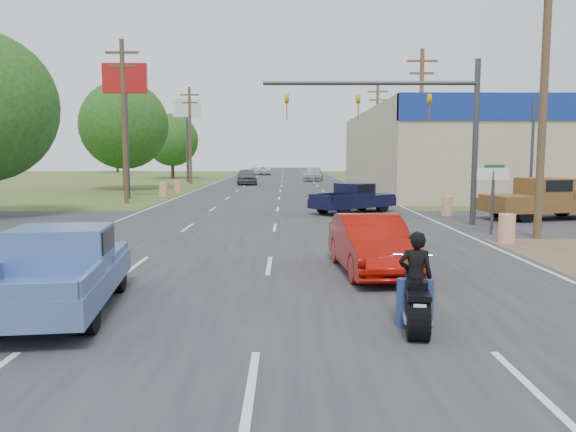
{
  "coord_description": "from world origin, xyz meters",
  "views": [
    {
      "loc": [
        0.45,
        -6.94,
        2.99
      ],
      "look_at": [
        0.51,
        8.63,
        1.3
      ],
      "focal_mm": 35.0,
      "sensor_mm": 36.0,
      "label": 1
    }
  ],
  "objects_px": {
    "motorcycle": "(415,300)",
    "blue_pickup": "(63,269)",
    "red_convertible": "(371,245)",
    "navy_pickup": "(355,198)",
    "distant_car_silver": "(313,174)",
    "distant_car_grey": "(247,177)",
    "distant_car_white": "(262,171)",
    "rider": "(415,283)",
    "brown_pickup": "(542,199)"
  },
  "relations": [
    {
      "from": "motorcycle",
      "to": "rider",
      "type": "relative_size",
      "value": 1.45
    },
    {
      "from": "distant_car_grey",
      "to": "motorcycle",
      "type": "bearing_deg",
      "value": -88.88
    },
    {
      "from": "motorcycle",
      "to": "distant_car_silver",
      "type": "distance_m",
      "value": 56.69
    },
    {
      "from": "distant_car_grey",
      "to": "distant_car_silver",
      "type": "distance_m",
      "value": 11.31
    },
    {
      "from": "motorcycle",
      "to": "brown_pickup",
      "type": "relative_size",
      "value": 0.37
    },
    {
      "from": "red_convertible",
      "to": "distant_car_grey",
      "type": "xyz_separation_m",
      "value": [
        -6.16,
        43.34,
        0.1
      ]
    },
    {
      "from": "distant_car_white",
      "to": "red_convertible",
      "type": "bearing_deg",
      "value": 85.66
    },
    {
      "from": "rider",
      "to": "brown_pickup",
      "type": "relative_size",
      "value": 0.26
    },
    {
      "from": "red_convertible",
      "to": "motorcycle",
      "type": "relative_size",
      "value": 1.91
    },
    {
      "from": "red_convertible",
      "to": "navy_pickup",
      "type": "xyz_separation_m",
      "value": [
        1.41,
        14.94,
        0.06
      ]
    },
    {
      "from": "red_convertible",
      "to": "motorcycle",
      "type": "xyz_separation_m",
      "value": [
        0.06,
        -4.66,
        -0.21
      ]
    },
    {
      "from": "red_convertible",
      "to": "distant_car_grey",
      "type": "bearing_deg",
      "value": 93.68
    },
    {
      "from": "distant_car_grey",
      "to": "distant_car_white",
      "type": "distance_m",
      "value": 28.38
    },
    {
      "from": "rider",
      "to": "blue_pickup",
      "type": "distance_m",
      "value": 6.63
    },
    {
      "from": "distant_car_grey",
      "to": "distant_car_silver",
      "type": "xyz_separation_m",
      "value": [
        7.25,
        8.68,
        -0.06
      ]
    },
    {
      "from": "navy_pickup",
      "to": "distant_car_white",
      "type": "height_order",
      "value": "navy_pickup"
    },
    {
      "from": "rider",
      "to": "distant_car_grey",
      "type": "distance_m",
      "value": 48.34
    },
    {
      "from": "brown_pickup",
      "to": "navy_pickup",
      "type": "bearing_deg",
      "value": 56.36
    },
    {
      "from": "distant_car_white",
      "to": "distant_car_silver",
      "type": "bearing_deg",
      "value": 100.18
    },
    {
      "from": "distant_car_white",
      "to": "navy_pickup",
      "type": "bearing_deg",
      "value": 88.26
    },
    {
      "from": "blue_pickup",
      "to": "distant_car_white",
      "type": "bearing_deg",
      "value": 82.07
    },
    {
      "from": "rider",
      "to": "distant_car_silver",
      "type": "height_order",
      "value": "rider"
    },
    {
      "from": "motorcycle",
      "to": "blue_pickup",
      "type": "bearing_deg",
      "value": 177.83
    },
    {
      "from": "blue_pickup",
      "to": "brown_pickup",
      "type": "xyz_separation_m",
      "value": [
        16.28,
        15.4,
        0.16
      ]
    },
    {
      "from": "blue_pickup",
      "to": "rider",
      "type": "bearing_deg",
      "value": -17.4
    },
    {
      "from": "blue_pickup",
      "to": "distant_car_silver",
      "type": "bearing_deg",
      "value": 74.87
    },
    {
      "from": "navy_pickup",
      "to": "distant_car_white",
      "type": "relative_size",
      "value": 1.01
    },
    {
      "from": "red_convertible",
      "to": "rider",
      "type": "distance_m",
      "value": 4.6
    },
    {
      "from": "motorcycle",
      "to": "brown_pickup",
      "type": "height_order",
      "value": "brown_pickup"
    },
    {
      "from": "blue_pickup",
      "to": "motorcycle",
      "type": "bearing_deg",
      "value": -17.97
    },
    {
      "from": "navy_pickup",
      "to": "motorcycle",
      "type": "bearing_deg",
      "value": -42.13
    },
    {
      "from": "rider",
      "to": "distant_car_white",
      "type": "bearing_deg",
      "value": -77.24
    },
    {
      "from": "blue_pickup",
      "to": "navy_pickup",
      "type": "bearing_deg",
      "value": 59.45
    },
    {
      "from": "motorcycle",
      "to": "distant_car_white",
      "type": "distance_m",
      "value": 76.6
    },
    {
      "from": "red_convertible",
      "to": "rider",
      "type": "height_order",
      "value": "rider"
    },
    {
      "from": "motorcycle",
      "to": "distant_car_grey",
      "type": "height_order",
      "value": "distant_car_grey"
    },
    {
      "from": "navy_pickup",
      "to": "distant_car_grey",
      "type": "distance_m",
      "value": 29.39
    },
    {
      "from": "distant_car_grey",
      "to": "blue_pickup",
      "type": "bearing_deg",
      "value": -96.62
    },
    {
      "from": "navy_pickup",
      "to": "distant_car_silver",
      "type": "height_order",
      "value": "navy_pickup"
    },
    {
      "from": "distant_car_silver",
      "to": "brown_pickup",
      "type": "bearing_deg",
      "value": -70.51
    },
    {
      "from": "rider",
      "to": "blue_pickup",
      "type": "xyz_separation_m",
      "value": [
        -6.53,
        1.16,
        0.02
      ]
    },
    {
      "from": "motorcycle",
      "to": "distant_car_silver",
      "type": "bearing_deg",
      "value": 97.38
    },
    {
      "from": "rider",
      "to": "distant_car_grey",
      "type": "bearing_deg",
      "value": -74.17
    },
    {
      "from": "red_convertible",
      "to": "motorcycle",
      "type": "distance_m",
      "value": 4.67
    },
    {
      "from": "distant_car_grey",
      "to": "red_convertible",
      "type": "bearing_deg",
      "value": -88.17
    },
    {
      "from": "navy_pickup",
      "to": "distant_car_silver",
      "type": "bearing_deg",
      "value": 142.32
    },
    {
      "from": "rider",
      "to": "navy_pickup",
      "type": "height_order",
      "value": "rider"
    },
    {
      "from": "motorcycle",
      "to": "navy_pickup",
      "type": "bearing_deg",
      "value": 94.47
    },
    {
      "from": "red_convertible",
      "to": "rider",
      "type": "relative_size",
      "value": 2.76
    },
    {
      "from": "distant_car_silver",
      "to": "navy_pickup",
      "type": "bearing_deg",
      "value": -82.3
    }
  ]
}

